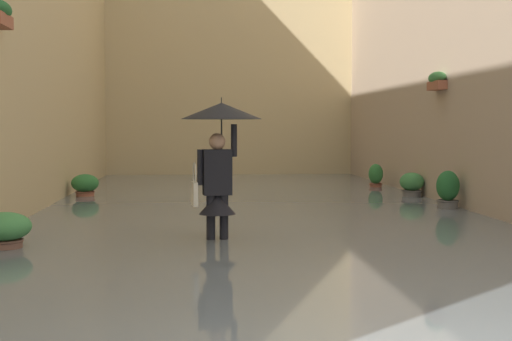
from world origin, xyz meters
The scene contains 8 objects.
ground_plane centered at (0.00, -9.76, 0.00)m, with size 60.00×60.00×0.00m, color slate.
flood_water centered at (0.00, -9.76, 0.11)m, with size 8.58×25.52×0.22m, color slate.
person_wading centered at (0.74, -6.27, 1.53)m, with size 1.10×1.10×2.14m.
potted_plant_far_left centered at (-3.61, -9.62, 0.49)m, with size 0.43×0.43×0.93m.
potted_plant_near_right centered at (3.50, -12.63, 0.41)m, with size 0.60×0.60×0.70m.
potted_plant_mid_left centered at (-3.63, -11.98, 0.41)m, with size 0.53×0.53×0.74m.
potted_plant_far_right centered at (3.47, -5.80, 0.40)m, with size 0.67×0.67×0.67m.
potted_plant_near_left centered at (-3.45, -14.47, 0.43)m, with size 0.36×0.36×0.80m.
Camera 1 is at (1.04, 3.53, 1.75)m, focal length 51.04 mm.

